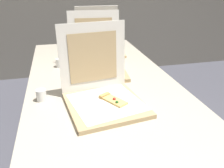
{
  "coord_description": "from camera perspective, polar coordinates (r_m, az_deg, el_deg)",
  "views": [
    {
      "loc": [
        -0.25,
        -0.73,
        1.32
      ],
      "look_at": [
        0.02,
        0.41,
        0.78
      ],
      "focal_mm": 37.28,
      "sensor_mm": 36.0,
      "label": 1
    }
  ],
  "objects": [
    {
      "name": "table",
      "position": [
        1.47,
        -2.17,
        -1.41
      ],
      "size": [
        0.91,
        2.05,
        0.72
      ],
      "color": "#BCB29E",
      "rests_on": "ground"
    },
    {
      "name": "pizza_box_front",
      "position": [
        1.19,
        -2.22,
        -2.36
      ],
      "size": [
        0.42,
        0.44,
        0.39
      ],
      "rotation": [
        0.0,
        0.0,
        0.13
      ],
      "color": "tan",
      "rests_on": "table"
    },
    {
      "name": "pizza_box_middle",
      "position": [
        1.62,
        -3.75,
        5.09
      ],
      "size": [
        0.4,
        0.44,
        0.39
      ],
      "rotation": [
        0.0,
        0.0,
        -0.08
      ],
      "color": "tan",
      "rests_on": "table"
    },
    {
      "name": "pizza_box_back",
      "position": [
        2.05,
        -3.2,
        9.24
      ],
      "size": [
        0.37,
        0.38,
        0.38
      ],
      "rotation": [
        0.0,
        0.0,
        0.01
      ],
      "color": "tan",
      "rests_on": "table"
    },
    {
      "name": "cup_white_near_center",
      "position": [
        1.29,
        -16.97,
        -2.64
      ],
      "size": [
        0.05,
        0.05,
        0.06
      ],
      "primitive_type": "cylinder",
      "color": "white",
      "rests_on": "table"
    },
    {
      "name": "cup_white_far",
      "position": [
        1.75,
        -12.74,
        5.09
      ],
      "size": [
        0.05,
        0.05,
        0.06
      ],
      "primitive_type": "cylinder",
      "color": "white",
      "rests_on": "table"
    }
  ]
}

